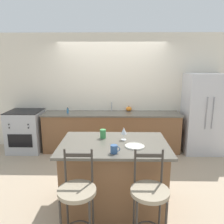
% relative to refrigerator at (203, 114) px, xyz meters
% --- Properties ---
extents(ground_plane, '(18.00, 18.00, 0.00)m').
position_rel_refrigerator_xyz_m(ground_plane, '(-2.08, -0.31, -0.90)').
color(ground_plane, tan).
extents(wall_back, '(6.00, 0.07, 2.70)m').
position_rel_refrigerator_xyz_m(wall_back, '(-2.08, 0.36, 0.45)').
color(wall_back, beige).
rests_on(wall_back, ground_plane).
extents(back_counter, '(3.15, 0.65, 0.90)m').
position_rel_refrigerator_xyz_m(back_counter, '(-2.08, 0.06, -0.45)').
color(back_counter, brown).
rests_on(back_counter, ground_plane).
extents(sink_faucet, '(0.02, 0.13, 0.22)m').
position_rel_refrigerator_xyz_m(sink_faucet, '(-2.08, 0.25, 0.14)').
color(sink_faucet, '#ADAFB5').
rests_on(sink_faucet, back_counter).
extents(kitchen_island, '(1.47, 0.99, 0.95)m').
position_rel_refrigerator_xyz_m(kitchen_island, '(-2.00, -2.05, -0.42)').
color(kitchen_island, brown).
rests_on(kitchen_island, ground_plane).
extents(refrigerator, '(0.83, 0.71, 1.81)m').
position_rel_refrigerator_xyz_m(refrigerator, '(0.00, 0.00, 0.00)').
color(refrigerator, '#BCBCC1').
rests_on(refrigerator, ground_plane).
extents(oven_range, '(0.74, 0.72, 0.95)m').
position_rel_refrigerator_xyz_m(oven_range, '(-4.08, -0.01, -0.43)').
color(oven_range, '#ADAFB5').
rests_on(oven_range, ground_plane).
extents(bar_stool_near, '(0.41, 0.41, 1.11)m').
position_rel_refrigerator_xyz_m(bar_stool_near, '(-2.39, -2.79, -0.31)').
color(bar_stool_near, '#332D28').
rests_on(bar_stool_near, ground_plane).
extents(bar_stool_far, '(0.41, 0.41, 1.11)m').
position_rel_refrigerator_xyz_m(bar_stool_far, '(-1.62, -2.79, -0.31)').
color(bar_stool_far, '#332D28').
rests_on(bar_stool_far, ground_plane).
extents(dinner_plate, '(0.26, 0.26, 0.02)m').
position_rel_refrigerator_xyz_m(dinner_plate, '(-1.73, -2.17, 0.06)').
color(dinner_plate, beige).
rests_on(dinner_plate, kitchen_island).
extents(wine_glass, '(0.08, 0.08, 0.19)m').
position_rel_refrigerator_xyz_m(wine_glass, '(-1.86, -1.91, 0.18)').
color(wine_glass, white).
rests_on(wine_glass, kitchen_island).
extents(coffee_mug, '(0.12, 0.09, 0.10)m').
position_rel_refrigerator_xyz_m(coffee_mug, '(-2.00, -2.39, 0.10)').
color(coffee_mug, '#335689').
rests_on(coffee_mug, kitchen_island).
extents(tumbler_cup, '(0.09, 0.09, 0.13)m').
position_rel_refrigerator_xyz_m(tumbler_cup, '(-2.16, -1.84, 0.12)').
color(tumbler_cup, '#3D934C').
rests_on(tumbler_cup, kitchen_island).
extents(pumpkin_decoration, '(0.14, 0.14, 0.13)m').
position_rel_refrigerator_xyz_m(pumpkin_decoration, '(-1.66, 0.25, 0.05)').
color(pumpkin_decoration, orange).
rests_on(pumpkin_decoration, back_counter).
extents(soap_bottle, '(0.05, 0.05, 0.14)m').
position_rel_refrigerator_xyz_m(soap_bottle, '(-3.08, -0.00, 0.05)').
color(soap_bottle, teal).
rests_on(soap_bottle, back_counter).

